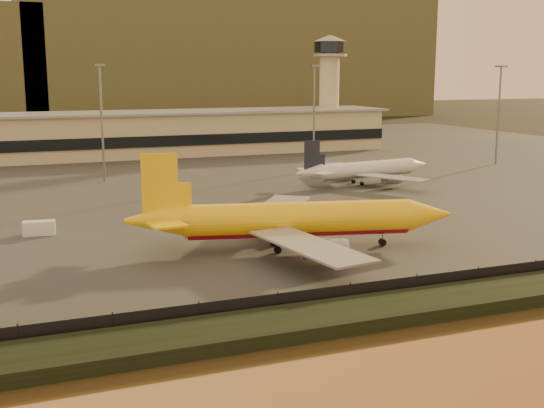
{
  "coord_description": "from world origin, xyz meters",
  "views": [
    {
      "loc": [
        -29.87,
        -72.31,
        23.62
      ],
      "look_at": [
        3.2,
        12.0,
        6.22
      ],
      "focal_mm": 45.0,
      "sensor_mm": 36.0,
      "label": 1
    }
  ],
  "objects": [
    {
      "name": "embankment",
      "position": [
        0.0,
        -17.0,
        0.7
      ],
      "size": [
        320.0,
        7.0,
        1.4
      ],
      "primitive_type": "cube",
      "color": "black",
      "rests_on": "ground"
    },
    {
      "name": "perimeter_fence",
      "position": [
        0.0,
        -13.0,
        1.3
      ],
      "size": [
        300.0,
        0.05,
        2.2
      ],
      "primitive_type": "cube",
      "color": "black",
      "rests_on": "tarmac"
    },
    {
      "name": "control_tower",
      "position": [
        70.0,
        131.0,
        21.66
      ],
      "size": [
        11.2,
        11.2,
        35.5
      ],
      "color": "#C5B589",
      "rests_on": "tarmac"
    },
    {
      "name": "dhl_cargo_jet",
      "position": [
        5.48,
        10.08,
        4.18
      ],
      "size": [
        44.29,
        42.59,
        13.34
      ],
      "rotation": [
        0.0,
        0.0,
        -0.23
      ],
      "color": "yellow",
      "rests_on": "tarmac"
    },
    {
      "name": "distant_hills",
      "position": [
        -20.74,
        340.0,
        31.39
      ],
      "size": [
        470.0,
        160.0,
        70.0
      ],
      "color": "brown",
      "rests_on": "ground"
    },
    {
      "name": "gse_vehicle_white",
      "position": [
        -26.13,
        31.31,
        1.23
      ],
      "size": [
        4.77,
        2.53,
        2.06
      ],
      "primitive_type": "cube",
      "rotation": [
        0.0,
        0.0,
        -0.11
      ],
      "color": "silver",
      "rests_on": "tarmac"
    },
    {
      "name": "white_narrowbody_jet",
      "position": [
        41.86,
        55.73,
        3.18
      ],
      "size": [
        34.68,
        33.52,
        9.97
      ],
      "rotation": [
        0.0,
        0.0,
        0.15
      ],
      "color": "silver",
      "rests_on": "tarmac"
    },
    {
      "name": "terminal_building",
      "position": [
        -14.52,
        125.55,
        6.25
      ],
      "size": [
        202.0,
        25.0,
        12.6
      ],
      "color": "#C5B589",
      "rests_on": "tarmac"
    },
    {
      "name": "apron_light_masts",
      "position": [
        15.0,
        75.0,
        15.7
      ],
      "size": [
        152.2,
        12.2,
        25.4
      ],
      "color": "slate",
      "rests_on": "tarmac"
    },
    {
      "name": "gse_vehicle_yellow",
      "position": [
        19.01,
        23.82,
        1.07
      ],
      "size": [
        4.18,
        2.61,
        1.75
      ],
      "primitive_type": "cube",
      "rotation": [
        0.0,
        0.0,
        0.24
      ],
      "color": "yellow",
      "rests_on": "tarmac"
    },
    {
      "name": "tarmac",
      "position": [
        0.0,
        95.0,
        0.1
      ],
      "size": [
        320.0,
        220.0,
        0.2
      ],
      "primitive_type": "cube",
      "color": "#2D2D2D",
      "rests_on": "ground"
    },
    {
      "name": "ground",
      "position": [
        0.0,
        0.0,
        0.0
      ],
      "size": [
        900.0,
        900.0,
        0.0
      ],
      "primitive_type": "plane",
      "color": "black",
      "rests_on": "ground"
    }
  ]
}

